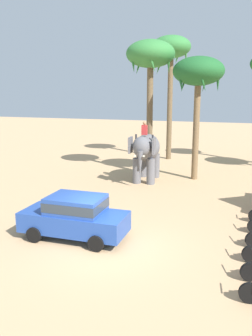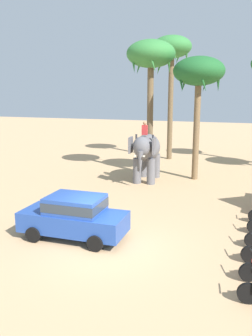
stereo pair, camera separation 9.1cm
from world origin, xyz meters
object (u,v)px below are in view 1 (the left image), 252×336
palm_tree_far_back (171,52)px  palm_tree_left_of_road (198,75)px  car_sedan_foreground (75,215)px  palm_tree_leaning_seaward (150,58)px  elephant_with_mahout (146,151)px

palm_tree_far_back → palm_tree_left_of_road: bearing=-63.8°
car_sedan_foreground → palm_tree_leaning_seaward: size_ratio=0.46×
palm_tree_far_back → palm_tree_leaning_seaward: palm_tree_far_back is taller
car_sedan_foreground → palm_tree_far_back: size_ratio=0.41×
elephant_with_mahout → palm_tree_left_of_road: 5.72m
car_sedan_foreground → palm_tree_far_back: (-0.43, 17.95, 7.92)m
palm_tree_leaning_seaward → palm_tree_left_of_road: bearing=-6.0°
elephant_with_mahout → car_sedan_foreground: bearing=-89.9°
palm_tree_far_back → elephant_with_mahout: bearing=-87.2°
car_sedan_foreground → palm_tree_leaning_seaward: 13.53m
car_sedan_foreground → elephant_with_mahout: (-0.02, 9.70, 1.06)m
elephant_with_mahout → palm_tree_leaning_seaward: 6.12m
palm_tree_left_of_road → palm_tree_far_back: bearing=116.2°
palm_tree_far_back → palm_tree_leaning_seaward: bearing=-89.5°
elephant_with_mahout → palm_tree_leaning_seaward: palm_tree_leaning_seaward is taller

